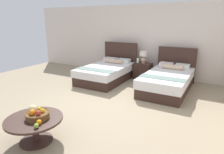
{
  "coord_description": "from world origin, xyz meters",
  "views": [
    {
      "loc": [
        2.27,
        -3.66,
        1.94
      ],
      "look_at": [
        -0.07,
        0.55,
        0.58
      ],
      "focal_mm": 31.73,
      "sensor_mm": 36.0,
      "label": 1
    }
  ],
  "objects": [
    {
      "name": "bed_near_window",
      "position": [
        -1.02,
        1.93,
        0.29
      ],
      "size": [
        1.31,
        2.14,
        1.19
      ],
      "color": "#37221C",
      "rests_on": "ground"
    },
    {
      "name": "coffee_table",
      "position": [
        -0.25,
        -1.74,
        0.32
      ],
      "size": [
        0.92,
        0.92,
        0.42
      ],
      "color": "#37221C",
      "rests_on": "ground"
    },
    {
      "name": "table_lamp",
      "position": [
        -0.05,
        2.73,
        0.81
      ],
      "size": [
        0.27,
        0.27,
        0.41
      ],
      "color": "tan",
      "rests_on": "nightstand"
    },
    {
      "name": "wall_back",
      "position": [
        0.0,
        3.26,
        1.26
      ],
      "size": [
        10.31,
        0.12,
        2.53
      ],
      "primitive_type": "cube",
      "color": "beige",
      "rests_on": "ground"
    },
    {
      "name": "fruit_bowl",
      "position": [
        -0.21,
        -1.7,
        0.5
      ],
      "size": [
        0.39,
        0.39,
        0.21
      ],
      "color": "brown",
      "rests_on": "coffee_table"
    },
    {
      "name": "ground_plane",
      "position": [
        0.0,
        0.0,
        -0.01
      ],
      "size": [
        10.31,
        10.12,
        0.02
      ],
      "primitive_type": "cube",
      "color": "gray"
    },
    {
      "name": "bed_near_corner",
      "position": [
        1.02,
        1.93,
        0.29
      ],
      "size": [
        1.22,
        2.23,
        1.13
      ],
      "color": "#37221C",
      "rests_on": "ground"
    },
    {
      "name": "nightstand",
      "position": [
        -0.05,
        2.71,
        0.27
      ],
      "size": [
        0.59,
        0.45,
        0.55
      ],
      "color": "#37221C",
      "rests_on": "ground"
    },
    {
      "name": "vase",
      "position": [
        -0.23,
        2.67,
        0.63
      ],
      "size": [
        0.09,
        0.09,
        0.17
      ],
      "color": "silver",
      "rests_on": "nightstand"
    },
    {
      "name": "loose_orange",
      "position": [
        -0.01,
        -1.84,
        0.46
      ],
      "size": [
        0.08,
        0.08,
        0.08
      ],
      "color": "orange",
      "rests_on": "coffee_table"
    },
    {
      "name": "loose_apple",
      "position": [
        0.04,
        -1.93,
        0.46
      ],
      "size": [
        0.07,
        0.07,
        0.07
      ],
      "color": "#8DAE3A",
      "rests_on": "coffee_table"
    }
  ]
}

